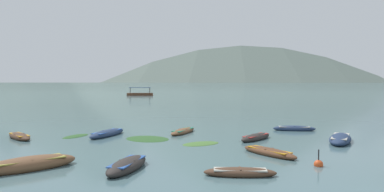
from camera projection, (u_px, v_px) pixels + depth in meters
The scene contains 20 objects.
ground_plane at pixel (203, 82), 1506.12m from camera, with size 6000.00×6000.00×0.00m, color slate.
mountain_0 at pixel (7, 45), 1987.73m from camera, with size 1108.06×1108.06×417.31m, color #4C5B56.
mountain_1 at pixel (93, 29), 1883.46m from camera, with size 1525.54×1525.54×566.30m, color slate.
mountain_2 at pixel (227, 19), 1585.20m from camera, with size 1458.01×1458.01×564.13m, color slate.
mountain_3 at pixel (364, 49), 1672.51m from camera, with size 886.36×886.36×312.95m, color slate.
rowboat_0 at pixel (240, 172), 15.42m from camera, with size 3.22×0.99×0.46m.
rowboat_1 at pixel (340, 139), 23.91m from camera, with size 3.07×4.49×0.68m.
rowboat_2 at pixel (107, 133), 26.71m from camera, with size 2.34×4.43×0.57m.
rowboat_3 at pixel (127, 165), 16.50m from camera, with size 1.89×3.87×0.64m.
rowboat_4 at pixel (269, 152), 19.80m from camera, with size 3.07×3.68×0.49m.
rowboat_5 at pixel (29, 164), 16.51m from camera, with size 4.15×3.97×0.78m.
rowboat_6 at pixel (294, 129), 29.54m from camera, with size 3.56×1.24×0.52m.
rowboat_7 at pixel (256, 137), 24.94m from camera, with size 2.95×3.42×0.53m.
rowboat_8 at pixel (183, 131), 28.09m from camera, with size 2.31×3.91×0.46m.
rowboat_10 at pixel (19, 136), 25.37m from camera, with size 3.17×3.20×0.50m.
ferry_1 at pixel (140, 94), 101.43m from camera, with size 7.51×3.00×2.54m.
mooring_buoy at pixel (318, 164), 17.16m from camera, with size 0.44×0.44×0.95m.
weed_patch_0 at pixel (201, 144), 23.27m from camera, with size 1.55×2.67×0.14m, color #477033.
weed_patch_3 at pixel (76, 136), 26.45m from camera, with size 2.54×1.17×0.14m, color #2D5628.
weed_patch_4 at pixel (147, 139), 25.24m from camera, with size 3.35×2.66×0.14m, color #2D5628.
Camera 1 is at (1.98, -7.96, 4.14)m, focal length 33.01 mm.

